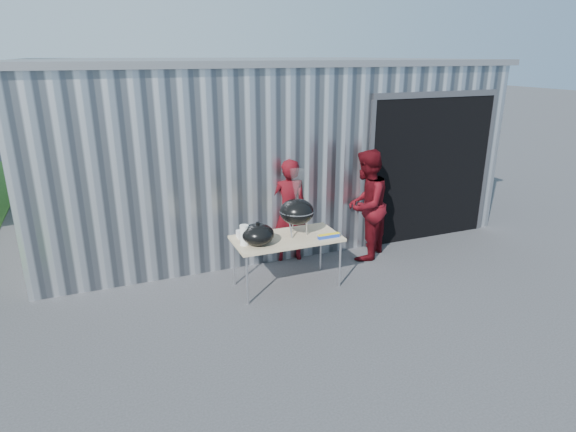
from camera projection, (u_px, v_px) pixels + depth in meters
name	position (u px, v px, depth m)	size (l,w,h in m)	color
ground	(295.00, 316.00, 6.17)	(80.00, 80.00, 0.00)	#353537
building	(250.00, 137.00, 10.03)	(8.20, 6.20, 3.10)	silver
folding_table	(287.00, 240.00, 6.75)	(1.50, 0.75, 0.75)	tan
kettle_grill	(297.00, 207.00, 6.69)	(0.49, 0.49, 0.95)	black
grill_lid	(258.00, 234.00, 6.44)	(0.44, 0.44, 0.32)	black
paper_towels	(244.00, 235.00, 6.42)	(0.12, 0.12, 0.28)	white
white_tub	(244.00, 234.00, 6.72)	(0.20, 0.15, 0.10)	white
foil_box	(329.00, 236.00, 6.70)	(0.32, 0.05, 0.06)	#193AA6
person_cook	(288.00, 210.00, 7.63)	(0.61, 0.40, 1.66)	#45070D
person_bystander	(366.00, 205.00, 7.69)	(0.87, 0.68, 1.79)	#45070D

